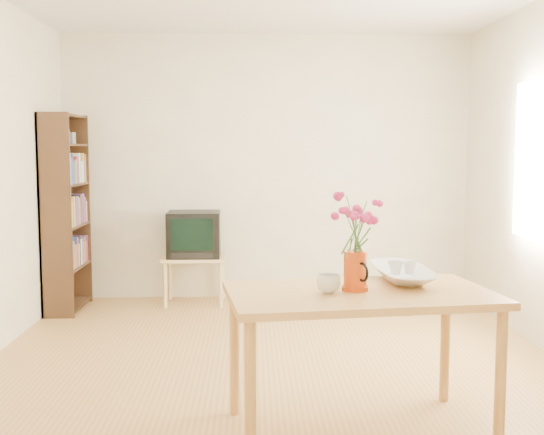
{
  "coord_description": "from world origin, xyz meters",
  "views": [
    {
      "loc": [
        -0.13,
        -4.51,
        1.49
      ],
      "look_at": [
        0.0,
        0.3,
        1.0
      ],
      "focal_mm": 45.0,
      "sensor_mm": 36.0,
      "label": 1
    }
  ],
  "objects_px": {
    "table": "(360,307)",
    "mug": "(329,284)",
    "bowl": "(403,243)",
    "pitcher": "(355,272)",
    "television": "(194,233)"
  },
  "relations": [
    {
      "from": "table",
      "to": "mug",
      "type": "bearing_deg",
      "value": -175.59
    },
    {
      "from": "mug",
      "to": "bowl",
      "type": "xyz_separation_m",
      "value": [
        0.45,
        0.33,
        0.16
      ]
    },
    {
      "from": "pitcher",
      "to": "television",
      "type": "distance_m",
      "value": 3.2
    },
    {
      "from": "table",
      "to": "television",
      "type": "height_order",
      "value": "television"
    },
    {
      "from": "table",
      "to": "pitcher",
      "type": "xyz_separation_m",
      "value": [
        -0.02,
        0.02,
        0.18
      ]
    },
    {
      "from": "mug",
      "to": "television",
      "type": "distance_m",
      "value": 3.21
    },
    {
      "from": "table",
      "to": "television",
      "type": "relative_size",
      "value": 2.9
    },
    {
      "from": "pitcher",
      "to": "mug",
      "type": "xyz_separation_m",
      "value": [
        -0.15,
        -0.06,
        -0.05
      ]
    },
    {
      "from": "table",
      "to": "mug",
      "type": "xyz_separation_m",
      "value": [
        -0.17,
        -0.04,
        0.13
      ]
    },
    {
      "from": "mug",
      "to": "bowl",
      "type": "height_order",
      "value": "bowl"
    },
    {
      "from": "television",
      "to": "pitcher",
      "type": "bearing_deg",
      "value": -71.3
    },
    {
      "from": "mug",
      "to": "television",
      "type": "bearing_deg",
      "value": -77.38
    },
    {
      "from": "table",
      "to": "mug",
      "type": "relative_size",
      "value": 11.9
    },
    {
      "from": "table",
      "to": "bowl",
      "type": "distance_m",
      "value": 0.5
    },
    {
      "from": "table",
      "to": "pitcher",
      "type": "height_order",
      "value": "pitcher"
    }
  ]
}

